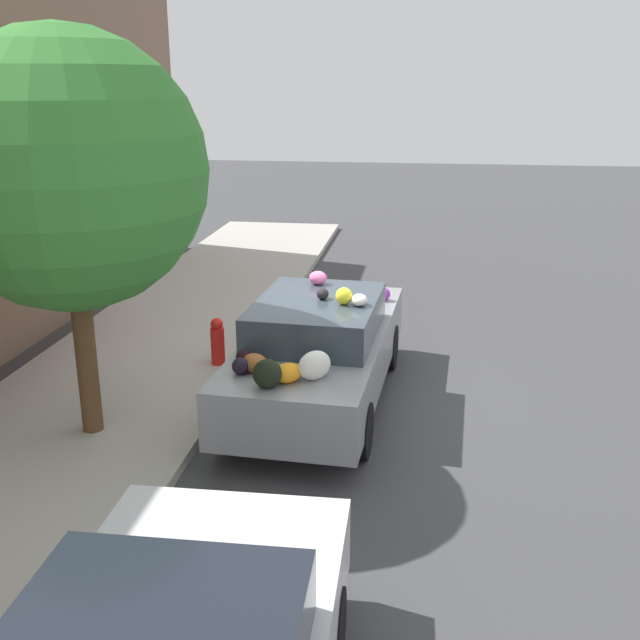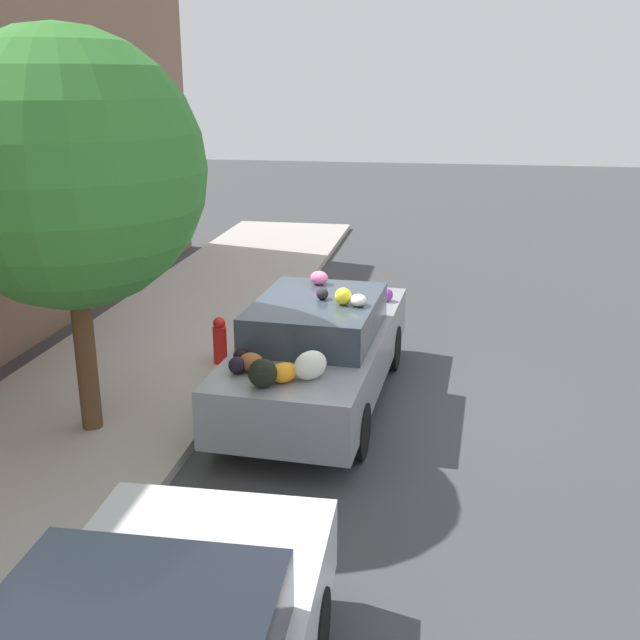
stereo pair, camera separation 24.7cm
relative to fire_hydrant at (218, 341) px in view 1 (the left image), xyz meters
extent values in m
plane|color=#424244|center=(-0.83, -1.51, -0.47)|extent=(60.00, 60.00, 0.00)
cube|color=#B2ADA3|center=(-0.83, 1.19, -0.41)|extent=(24.00, 3.20, 0.13)
cube|color=red|center=(-0.34, 2.84, 1.70)|extent=(4.43, 0.90, 0.55)
cylinder|color=brown|center=(-2.30, 0.89, 0.64)|extent=(0.24, 0.24, 1.98)
sphere|color=#388433|center=(-2.30, 0.89, 2.69)|extent=(3.01, 3.01, 3.01)
cylinder|color=red|center=(0.00, 0.00, -0.07)|extent=(0.20, 0.20, 0.55)
sphere|color=red|center=(0.00, 0.00, 0.26)|extent=(0.18, 0.18, 0.18)
cube|color=gray|center=(-0.83, -1.62, 0.19)|extent=(4.61, 1.94, 0.68)
cube|color=#333D47|center=(-1.01, -1.61, 0.76)|extent=(2.12, 1.60, 0.46)
cylinder|color=black|center=(0.62, -0.93, -0.15)|extent=(0.66, 0.22, 0.65)
cylinder|color=black|center=(0.53, -2.47, -0.15)|extent=(0.66, 0.22, 0.65)
cylinder|color=black|center=(-2.18, -0.77, -0.15)|extent=(0.66, 0.22, 0.65)
cylinder|color=black|center=(-2.27, -2.31, -0.15)|extent=(0.66, 0.22, 0.65)
sphere|color=purple|center=(0.65, -2.35, 0.62)|extent=(0.26, 0.26, 0.19)
ellipsoid|color=pink|center=(-0.28, -1.51, 1.08)|extent=(0.31, 0.32, 0.18)
sphere|color=yellow|center=(-1.16, -1.97, 1.09)|extent=(0.28, 0.28, 0.21)
sphere|color=black|center=(-2.77, -1.35, 0.68)|extent=(0.44, 0.44, 0.31)
sphere|color=black|center=(-2.45, -0.98, 0.62)|extent=(0.27, 0.27, 0.19)
ellipsoid|color=black|center=(-0.98, -1.68, 1.06)|extent=(0.20, 0.16, 0.14)
ellipsoid|color=yellow|center=(0.53, -1.46, 0.62)|extent=(0.29, 0.33, 0.18)
ellipsoid|color=orange|center=(-2.58, -1.53, 0.63)|extent=(0.42, 0.38, 0.20)
ellipsoid|color=white|center=(-2.47, -1.80, 0.69)|extent=(0.47, 0.46, 0.32)
ellipsoid|color=#955126|center=(-2.35, -1.11, 0.63)|extent=(0.42, 0.41, 0.20)
ellipsoid|color=blue|center=(-2.16, -1.66, 0.59)|extent=(0.20, 0.18, 0.13)
sphere|color=black|center=(-2.17, -0.94, 0.62)|extent=(0.25, 0.25, 0.18)
ellipsoid|color=white|center=(-1.18, -2.16, 1.06)|extent=(0.25, 0.20, 0.14)
sphere|color=orange|center=(0.75, -1.10, 0.64)|extent=(0.31, 0.31, 0.23)
cylinder|color=black|center=(-5.50, -0.69, -0.17)|extent=(0.61, 0.19, 0.61)
cylinder|color=black|center=(-5.46, -2.38, -0.17)|extent=(0.61, 0.19, 0.61)
camera|label=1|loc=(-9.88, -2.94, 3.62)|focal=42.00mm
camera|label=2|loc=(-9.84, -3.19, 3.62)|focal=42.00mm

